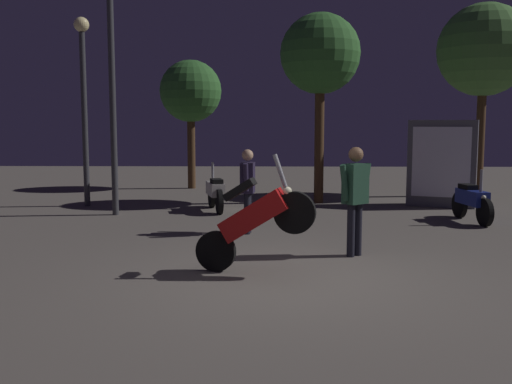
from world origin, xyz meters
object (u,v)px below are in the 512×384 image
at_px(motorcycle_red_foreground, 254,220).
at_px(motorcycle_white_parked_left, 215,192).
at_px(person_bystander_far, 355,191).
at_px(kiosk_billboard, 442,163).
at_px(streetlamp_far, 83,86).
at_px(streetlamp_near, 111,52).
at_px(person_rider_beside, 248,184).
at_px(motorcycle_blue_parked_right, 472,201).

distance_m(motorcycle_red_foreground, motorcycle_white_parked_left, 5.86).
relative_size(person_bystander_far, kiosk_billboard, 0.80).
relative_size(person_bystander_far, streetlamp_far, 0.37).
xyz_separation_m(streetlamp_near, streetlamp_far, (-1.06, 1.37, -0.64)).
bearing_deg(person_bystander_far, streetlamp_far, 7.30).
relative_size(person_bystander_far, streetlamp_near, 0.29).
relative_size(person_rider_beside, person_bystander_far, 0.93).
xyz_separation_m(motorcycle_white_parked_left, kiosk_billboard, (5.45, 0.86, 0.61)).
bearing_deg(motorcycle_red_foreground, person_bystander_far, 50.82).
relative_size(person_rider_beside, streetlamp_far, 0.34).
bearing_deg(person_rider_beside, motorcycle_blue_parked_right, 21.87).
distance_m(person_rider_beside, streetlamp_far, 5.73).
xyz_separation_m(motorcycle_red_foreground, motorcycle_white_parked_left, (-1.05, 5.75, -0.31)).
xyz_separation_m(person_bystander_far, streetlamp_far, (-5.77, 5.34, 1.92)).
bearing_deg(motorcycle_red_foreground, motorcycle_white_parked_left, 114.51).
distance_m(motorcycle_white_parked_left, streetlamp_far, 4.12).
relative_size(motorcycle_red_foreground, streetlamp_near, 0.29).
xyz_separation_m(motorcycle_white_parked_left, streetlamp_near, (-2.16, -0.66, 3.11)).
distance_m(motorcycle_white_parked_left, person_rider_beside, 2.96).
relative_size(motorcycle_white_parked_left, person_bystander_far, 0.98).
bearing_deg(motorcycle_red_foreground, streetlamp_far, 137.61).
distance_m(motorcycle_white_parked_left, kiosk_billboard, 5.55).
bearing_deg(motorcycle_white_parked_left, motorcycle_red_foreground, 175.66).
xyz_separation_m(person_rider_beside, person_bystander_far, (1.70, -1.84, 0.08)).
bearing_deg(motorcycle_white_parked_left, kiosk_billboard, -95.66).
distance_m(person_rider_beside, streetlamp_near, 4.54).
bearing_deg(motorcycle_blue_parked_right, motorcycle_red_foreground, -53.14).
bearing_deg(person_bystander_far, person_rider_beside, 2.91).
bearing_deg(motorcycle_red_foreground, person_rider_beside, 107.96).
relative_size(motorcycle_blue_parked_right, person_rider_beside, 1.07).
bearing_deg(person_rider_beside, kiosk_billboard, 43.67).
bearing_deg(motorcycle_red_foreground, kiosk_billboard, 70.58).
bearing_deg(person_rider_beside, streetlamp_near, 149.82).
bearing_deg(motorcycle_white_parked_left, streetlamp_far, 62.90).
bearing_deg(motorcycle_blue_parked_right, streetlamp_near, -103.60).
relative_size(streetlamp_near, streetlamp_far, 1.26).
xyz_separation_m(person_bystander_far, streetlamp_near, (-4.72, 3.97, 2.55)).
relative_size(motorcycle_red_foreground, kiosk_billboard, 0.78).
distance_m(person_bystander_far, streetlamp_far, 8.09).
distance_m(person_rider_beside, person_bystander_far, 2.51).
height_order(person_rider_beside, streetlamp_near, streetlamp_near).
xyz_separation_m(person_rider_beside, kiosk_billboard, (4.59, 3.66, 0.14)).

